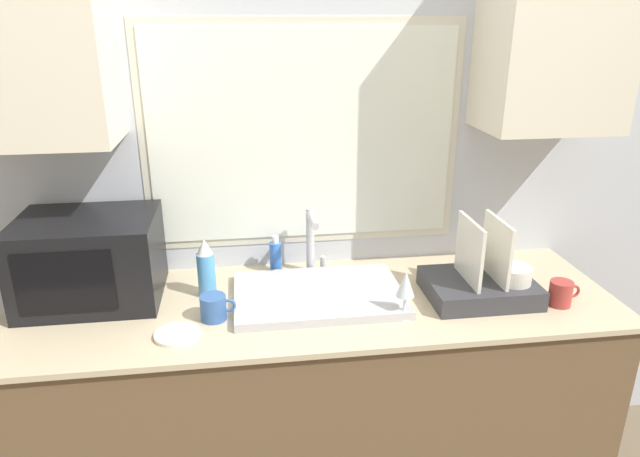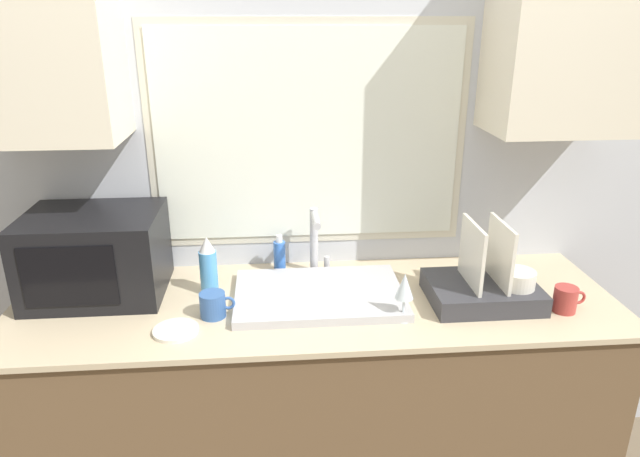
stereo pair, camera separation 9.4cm
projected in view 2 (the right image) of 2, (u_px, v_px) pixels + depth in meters
countertop at (316, 402)px, 2.17m from camera, size 2.12×0.68×0.88m
wall_back at (309, 139)px, 2.13m from camera, size 6.00×0.38×2.60m
sink_basin at (319, 295)px, 2.01m from camera, size 0.59×0.40×0.03m
faucet at (316, 237)px, 2.16m from camera, size 0.08×0.17×0.26m
microwave at (96, 254)px, 2.01m from camera, size 0.46×0.37×0.30m
dish_rack at (486, 286)px, 1.98m from camera, size 0.37×0.28×0.29m
spray_bottle at (208, 266)px, 2.03m from camera, size 0.06×0.06×0.21m
soap_bottle at (280, 255)px, 2.21m from camera, size 0.05×0.05×0.15m
mug_near_sink at (213, 305)px, 1.89m from camera, size 0.12×0.09×0.08m
wine_glass at (405, 287)px, 1.83m from camera, size 0.06×0.06×0.17m
mug_by_rack at (566, 299)px, 1.92m from camera, size 0.11×0.08×0.09m
small_plate at (176, 330)px, 1.80m from camera, size 0.14×0.14×0.01m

